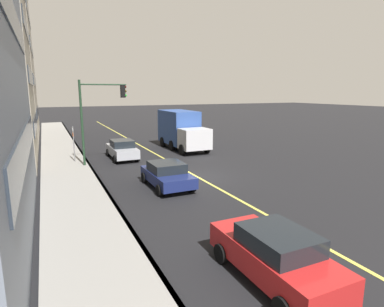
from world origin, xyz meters
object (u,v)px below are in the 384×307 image
Objects in this scene: car_navy at (167,174)px; truck_blue at (181,129)px; car_red at (275,255)px; traffic_light_mast at (99,109)px; car_silver at (122,149)px; street_sign_post at (74,142)px.

truck_blue is at bearing -26.97° from car_navy.
car_red is 16.72m from traffic_light_mast.
car_navy is at bearing -176.10° from car_silver.
car_navy is 9.54m from car_red.
car_silver is at bearing 109.77° from truck_blue.
street_sign_post reaches higher than car_red.
car_silver is (17.96, 0.14, -0.02)m from car_red.
traffic_light_mast is (6.75, 2.43, 3.32)m from car_navy.
car_navy is at bearing 153.03° from truck_blue.
street_sign_post reaches higher than car_silver.
car_silver is 6.41m from truck_blue.
car_navy is 0.58× the size of truck_blue.
street_sign_post is (-0.10, 3.52, 0.84)m from car_silver.
car_silver is at bearing -88.39° from street_sign_post.
car_silver is (8.43, 0.57, 0.05)m from car_navy.
car_red is 1.57× the size of street_sign_post.
traffic_light_mast is 2.20× the size of street_sign_post.
car_navy is 1.47× the size of street_sign_post.
traffic_light_mast reaches higher than car_red.
car_silver is 4.12m from traffic_light_mast.
truck_blue reaches higher than car_silver.
truck_blue is 9.73m from street_sign_post.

